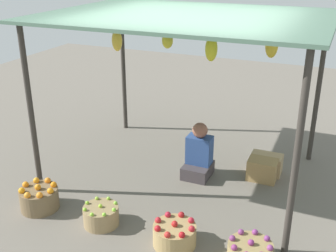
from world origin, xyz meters
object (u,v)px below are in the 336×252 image
object	(u,v)px
basket_red_apples	(175,234)
wooden_crate_stacked_rear	(266,164)
wooden_crate_near_vendor	(262,170)
basket_oranges	(39,198)
basket_limes	(101,215)
vendor_person	(199,156)

from	to	relation	value
basket_red_apples	wooden_crate_stacked_rear	distance (m)	2.06
wooden_crate_stacked_rear	wooden_crate_near_vendor	bearing A→B (deg)	-92.89
basket_oranges	basket_limes	size ratio (longest dim) A/B	1.14
vendor_person	basket_limes	bearing A→B (deg)	-112.80
vendor_person	wooden_crate_near_vendor	xyz separation A→B (m)	(0.85, 0.23, -0.15)
vendor_person	basket_red_apples	world-z (taller)	vendor_person
wooden_crate_stacked_rear	basket_oranges	bearing A→B (deg)	-139.88
basket_oranges	basket_red_apples	xyz separation A→B (m)	(1.77, 0.01, -0.02)
basket_limes	basket_red_apples	bearing A→B (deg)	-0.11
vendor_person	basket_limes	size ratio (longest dim) A/B	1.92
basket_limes	wooden_crate_stacked_rear	distance (m)	2.48
basket_oranges	wooden_crate_near_vendor	bearing A→B (deg)	37.05
wooden_crate_near_vendor	basket_red_apples	bearing A→B (deg)	-108.15
vendor_person	basket_limes	xyz separation A→B (m)	(-0.64, -1.53, -0.18)
basket_oranges	basket_red_apples	size ratio (longest dim) A/B	0.99
wooden_crate_near_vendor	wooden_crate_stacked_rear	size ratio (longest dim) A/B	0.90
basket_red_apples	wooden_crate_stacked_rear	world-z (taller)	basket_red_apples
basket_oranges	wooden_crate_near_vendor	distance (m)	2.94
basket_red_apples	wooden_crate_near_vendor	xyz separation A→B (m)	(0.58, 1.76, 0.03)
basket_limes	basket_red_apples	distance (m)	0.91
wooden_crate_stacked_rear	basket_limes	bearing A→B (deg)	-127.25
basket_limes	wooden_crate_stacked_rear	world-z (taller)	wooden_crate_stacked_rear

